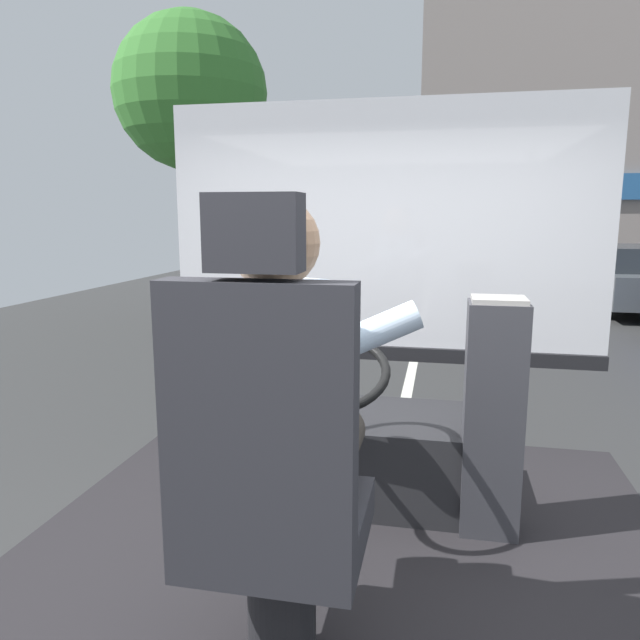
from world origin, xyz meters
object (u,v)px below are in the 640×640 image
(driver_seat, at_px, (271,490))
(steering_console, at_px, (344,450))
(parked_car_black, at_px, (578,260))
(parked_car_charcoal, at_px, (632,277))
(fare_box, at_px, (493,417))
(bus_driver, at_px, (282,397))

(driver_seat, xyz_separation_m, steering_console, (0.00, 1.20, -0.37))
(parked_car_black, bearing_deg, parked_car_charcoal, -89.70)
(fare_box, bearing_deg, parked_car_charcoal, 71.61)
(bus_driver, height_order, fare_box, bus_driver)
(parked_car_charcoal, height_order, parked_car_black, parked_car_charcoal)
(parked_car_black, bearing_deg, fare_box, -102.71)
(bus_driver, distance_m, parked_car_black, 17.55)
(parked_car_charcoal, bearing_deg, fare_box, -108.39)
(bus_driver, relative_size, fare_box, 0.87)
(driver_seat, relative_size, steering_console, 1.24)
(steering_console, height_order, parked_car_black, steering_console)
(fare_box, bearing_deg, steering_console, 163.65)
(bus_driver, relative_size, steering_console, 0.78)
(driver_seat, bearing_deg, steering_console, 90.00)
(steering_console, xyz_separation_m, fare_box, (0.65, -0.19, 0.27))
(bus_driver, bearing_deg, steering_console, 90.00)
(fare_box, bearing_deg, parked_car_black, 77.29)
(steering_console, relative_size, parked_car_charcoal, 0.26)
(parked_car_charcoal, xyz_separation_m, parked_car_black, (-0.03, 5.10, -0.03))
(driver_seat, distance_m, parked_car_black, 17.65)
(bus_driver, height_order, parked_car_charcoal, bus_driver)
(steering_console, height_order, fare_box, fare_box)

